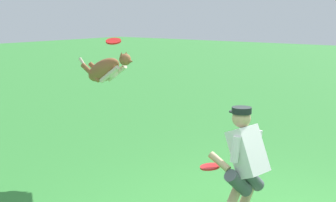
% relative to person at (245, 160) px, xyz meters
% --- Properties ---
extents(person, '(0.62, 0.66, 1.29)m').
position_rel_person_xyz_m(person, '(0.00, 0.00, 0.00)').
color(person, silver).
rests_on(person, ground_plane).
extents(dog, '(1.00, 0.35, 0.54)m').
position_rel_person_xyz_m(dog, '(2.49, -0.38, 0.81)').
color(dog, '#8E5C36').
extents(frisbee_flying, '(0.25, 0.24, 0.12)m').
position_rel_person_xyz_m(frisbee_flying, '(2.37, -0.41, 1.22)').
color(frisbee_flying, red).
extents(frisbee_held, '(0.30, 0.30, 0.06)m').
position_rel_person_xyz_m(frisbee_held, '(0.33, 0.20, -0.09)').
color(frisbee_held, red).
rests_on(frisbee_held, person).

